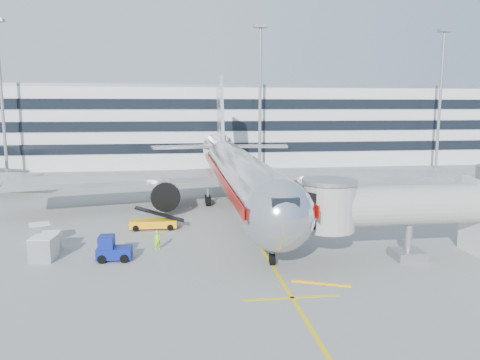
{
  "coord_description": "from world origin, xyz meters",
  "views": [
    {
      "loc": [
        -6.77,
        -40.23,
        11.45
      ],
      "look_at": [
        -0.33,
        6.99,
        4.0
      ],
      "focal_mm": 35.0,
      "sensor_mm": 36.0,
      "label": 1
    }
  ],
  "objects": [
    {
      "name": "ground",
      "position": [
        0.0,
        0.0,
        0.0
      ],
      "size": [
        180.0,
        180.0,
        0.0
      ],
      "primitive_type": "plane",
      "color": "gray",
      "rests_on": "ground"
    },
    {
      "name": "jet_bridge",
      "position": [
        12.18,
        -8.0,
        3.87
      ],
      "size": [
        17.8,
        4.5,
        7.0
      ],
      "color": "silver",
      "rests_on": "ground"
    },
    {
      "name": "light_mast_east",
      "position": [
        42.0,
        42.0,
        14.88
      ],
      "size": [
        2.4,
        1.2,
        25.45
      ],
      "color": "gray",
      "rests_on": "ground"
    },
    {
      "name": "light_mast_centre",
      "position": [
        8.0,
        42.0,
        14.88
      ],
      "size": [
        2.4,
        1.2,
        25.45
      ],
      "color": "gray",
      "rests_on": "ground"
    },
    {
      "name": "ramp_worker",
      "position": [
        -8.44,
        -3.13,
        0.8
      ],
      "size": [
        0.69,
        0.6,
        1.6
      ],
      "primitive_type": "imported",
      "rotation": [
        0.0,
        0.0,
        0.46
      ],
      "color": "#8FFF1A",
      "rests_on": "ground"
    },
    {
      "name": "stop_bar",
      "position": [
        0.0,
        -14.0,
        0.01
      ],
      "size": [
        6.0,
        0.25,
        0.01
      ],
      "primitive_type": "cube",
      "color": "yellow",
      "rests_on": "ground"
    },
    {
      "name": "cargo_container_left",
      "position": [
        -16.92,
        -2.26,
        0.78
      ],
      "size": [
        1.47,
        1.47,
        1.55
      ],
      "color": "#AAACB1",
      "rests_on": "ground"
    },
    {
      "name": "cargo_container_front",
      "position": [
        -16.85,
        -4.6,
        0.91
      ],
      "size": [
        1.93,
        1.93,
        1.81
      ],
      "color": "#AAACB1",
      "rests_on": "ground"
    },
    {
      "name": "baggage_tug",
      "position": [
        -11.75,
        -5.3,
        0.83
      ],
      "size": [
        2.6,
        1.71,
        1.92
      ],
      "color": "navy",
      "rests_on": "ground"
    },
    {
      "name": "lead_in_line",
      "position": [
        0.0,
        10.0,
        0.01
      ],
      "size": [
        0.25,
        70.0,
        0.01
      ],
      "primitive_type": "cube",
      "color": "yellow",
      "rests_on": "ground"
    },
    {
      "name": "main_jet",
      "position": [
        0.0,
        11.72,
        4.23
      ],
      "size": [
        50.95,
        48.7,
        16.06
      ],
      "color": "silver",
      "rests_on": "ground"
    },
    {
      "name": "terminal",
      "position": [
        0.0,
        57.95,
        7.8
      ],
      "size": [
        150.0,
        24.25,
        15.6
      ],
      "color": "silver",
      "rests_on": "ground"
    },
    {
      "name": "cargo_container_right",
      "position": [
        -18.36,
        0.01,
        0.87
      ],
      "size": [
        2.06,
        2.06,
        1.72
      ],
      "color": "#AAACB1",
      "rests_on": "ground"
    },
    {
      "name": "belt_loader",
      "position": [
        -9.07,
        3.58,
        0.62
      ],
      "size": [
        4.61,
        1.76,
        2.2
      ],
      "color": "#FBA90A",
      "rests_on": "ground"
    },
    {
      "name": "light_mast_west",
      "position": [
        -35.0,
        42.0,
        14.88
      ],
      "size": [
        2.4,
        1.2,
        25.45
      ],
      "color": "gray",
      "rests_on": "ground"
    }
  ]
}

